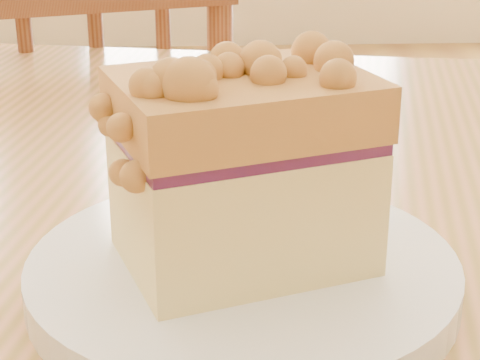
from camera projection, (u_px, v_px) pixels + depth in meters
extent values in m
cube|color=#C2804B|center=(74.00, 203.00, 0.61)|extent=(1.37, 1.05, 0.04)
cube|color=brown|center=(89.00, 238.00, 1.27)|extent=(0.48, 0.48, 0.04)
cylinder|color=brown|center=(166.00, 300.00, 1.54)|extent=(0.03, 0.03, 0.40)
cylinder|color=brown|center=(221.00, 130.00, 1.09)|extent=(0.03, 0.03, 0.42)
cylinder|color=brown|center=(167.00, 143.00, 1.07)|extent=(0.02, 0.02, 0.37)
cylinder|color=brown|center=(103.00, 150.00, 1.04)|extent=(0.02, 0.02, 0.37)
cylinder|color=brown|center=(37.00, 158.00, 1.02)|extent=(0.02, 0.02, 0.37)
cylinder|color=white|center=(243.00, 273.00, 0.44)|extent=(0.23, 0.23, 0.02)
cylinder|color=white|center=(243.00, 282.00, 0.45)|extent=(0.16, 0.16, 0.01)
cube|color=#F8D58C|center=(243.00, 202.00, 0.43)|extent=(0.14, 0.12, 0.07)
cube|color=#461438|center=(243.00, 136.00, 0.42)|extent=(0.14, 0.12, 0.01)
cube|color=#BC7D3B|center=(243.00, 104.00, 0.41)|extent=(0.15, 0.13, 0.03)
sphere|color=#BC7D3B|center=(282.00, 57.00, 0.43)|extent=(0.01, 0.01, 0.01)
sphere|color=#BC7D3B|center=(245.00, 63.00, 0.42)|extent=(0.02, 0.02, 0.02)
sphere|color=#BC7D3B|center=(247.00, 52.00, 0.43)|extent=(0.02, 0.02, 0.02)
sphere|color=#BC7D3B|center=(180.00, 93.00, 0.36)|extent=(0.02, 0.02, 0.02)
sphere|color=#BC7D3B|center=(160.00, 87.00, 0.37)|extent=(0.02, 0.02, 0.02)
sphere|color=#BC7D3B|center=(225.00, 61.00, 0.41)|extent=(0.03, 0.03, 0.03)
sphere|color=#BC7D3B|center=(194.00, 62.00, 0.42)|extent=(0.02, 0.02, 0.02)
sphere|color=#BC7D3B|center=(333.00, 75.00, 0.39)|extent=(0.02, 0.02, 0.02)
sphere|color=#BC7D3B|center=(331.00, 61.00, 0.41)|extent=(0.02, 0.02, 0.02)
sphere|color=#BC7D3B|center=(170.00, 99.00, 0.36)|extent=(0.01, 0.01, 0.01)
sphere|color=#BC7D3B|center=(299.00, 69.00, 0.40)|extent=(0.03, 0.03, 0.03)
sphere|color=#BC7D3B|center=(132.00, 74.00, 0.40)|extent=(0.02, 0.02, 0.02)
sphere|color=#BC7D3B|center=(291.00, 81.00, 0.38)|extent=(0.02, 0.02, 0.02)
sphere|color=#BC7D3B|center=(273.00, 62.00, 0.41)|extent=(0.03, 0.03, 0.03)
sphere|color=#BC7D3B|center=(214.00, 64.00, 0.41)|extent=(0.02, 0.02, 0.02)
sphere|color=#BC7D3B|center=(290.00, 68.00, 0.41)|extent=(0.01, 0.01, 0.01)
sphere|color=#BC7D3B|center=(122.00, 186.00, 0.41)|extent=(0.01, 0.01, 0.01)
sphere|color=#BC7D3B|center=(113.00, 170.00, 0.41)|extent=(0.01, 0.01, 0.01)
sphere|color=#BC7D3B|center=(127.00, 123.00, 0.37)|extent=(0.02, 0.02, 0.02)
sphere|color=#BC7D3B|center=(110.00, 107.00, 0.40)|extent=(0.01, 0.01, 0.01)
sphere|color=#BC7D3B|center=(108.00, 101.00, 0.41)|extent=(0.01, 0.01, 0.01)
sphere|color=#BC7D3B|center=(135.00, 174.00, 0.37)|extent=(0.02, 0.02, 0.02)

